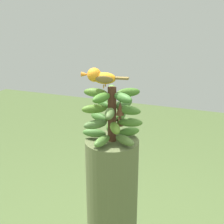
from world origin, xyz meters
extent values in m
cylinder|color=#4C2D1E|center=(0.00, 0.00, 1.20)|extent=(0.04, 0.04, 0.25)
ellipsoid|color=#507D34|center=(0.08, -0.01, 1.10)|extent=(0.12, 0.06, 0.04)
ellipsoid|color=#506F33|center=(0.04, 0.07, 1.10)|extent=(0.09, 0.12, 0.04)
ellipsoid|color=#477C2B|center=(-0.06, 0.06, 1.10)|extent=(0.11, 0.11, 0.04)
ellipsoid|color=#436F27|center=(-0.08, -0.04, 1.10)|extent=(0.12, 0.08, 0.04)
ellipsoid|color=#467833|center=(0.01, -0.08, 1.10)|extent=(0.06, 0.12, 0.04)
ellipsoid|color=#49772C|center=(-0.02, 0.08, 1.17)|extent=(0.06, 0.12, 0.04)
ellipsoid|color=#44772C|center=(-0.08, 0.01, 1.17)|extent=(0.11, 0.05, 0.04)
ellipsoid|color=#406F2C|center=(-0.03, -0.07, 1.17)|extent=(0.08, 0.12, 0.04)
ellipsoid|color=#4C7037|center=(0.06, -0.05, 1.17)|extent=(0.11, 0.10, 0.04)
ellipsoid|color=#517724|center=(0.07, 0.04, 1.17)|extent=(0.12, 0.09, 0.04)
ellipsoid|color=#3E722A|center=(-0.05, -0.06, 1.23)|extent=(0.10, 0.11, 0.04)
ellipsoid|color=#507C28|center=(0.04, -0.07, 1.23)|extent=(0.09, 0.11, 0.04)
ellipsoid|color=#506B36|center=(0.08, 0.02, 1.23)|extent=(0.12, 0.07, 0.04)
ellipsoid|color=#44722A|center=(0.01, 0.08, 1.23)|extent=(0.05, 0.11, 0.04)
ellipsoid|color=#4A7537|center=(-0.07, 0.03, 1.23)|extent=(0.12, 0.08, 0.04)
ellipsoid|color=#417231|center=(0.04, 0.06, 1.30)|extent=(0.09, 0.12, 0.04)
ellipsoid|color=#406F24|center=(-0.05, 0.06, 1.30)|extent=(0.10, 0.11, 0.04)
ellipsoid|color=#4D7834|center=(-0.07, -0.03, 1.30)|extent=(0.12, 0.08, 0.04)
ellipsoid|color=#4B7528|center=(0.01, -0.08, 1.30)|extent=(0.05, 0.11, 0.04)
ellipsoid|color=#407325|center=(0.07, -0.02, 1.30)|extent=(0.12, 0.07, 0.04)
cone|color=brown|center=(-0.04, 0.02, 1.17)|extent=(0.04, 0.04, 0.06)
cone|color=brown|center=(0.01, 0.04, 1.24)|extent=(0.04, 0.04, 0.06)
cylinder|color=#C68933|center=(0.00, -0.03, 1.33)|extent=(0.01, 0.01, 0.02)
cylinder|color=#C68933|center=(0.03, -0.03, 1.33)|extent=(0.01, 0.00, 0.02)
ellipsoid|color=orange|center=(0.02, -0.03, 1.37)|extent=(0.07, 0.11, 0.05)
ellipsoid|color=brown|center=(-0.01, -0.03, 1.37)|extent=(0.02, 0.08, 0.03)
ellipsoid|color=brown|center=(0.04, -0.02, 1.37)|extent=(0.02, 0.08, 0.03)
cube|color=brown|center=(0.00, 0.05, 1.37)|extent=(0.04, 0.06, 0.01)
sphere|color=orange|center=(0.02, -0.07, 1.38)|extent=(0.06, 0.06, 0.06)
sphere|color=black|center=(0.05, -0.08, 1.38)|extent=(0.01, 0.01, 0.01)
cone|color=orange|center=(0.03, -0.11, 1.38)|extent=(0.03, 0.04, 0.02)
camera|label=1|loc=(1.22, 0.47, 1.65)|focal=49.94mm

